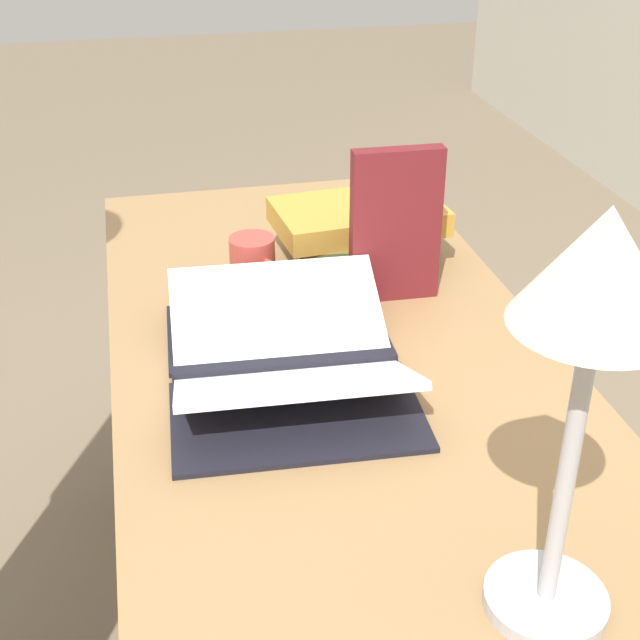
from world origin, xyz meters
name	(u,v)px	position (x,y,z in m)	size (l,w,h in m)	color
reading_desk	(341,419)	(0.00, 0.00, 0.64)	(1.50, 0.67, 0.74)	#937047
open_book	(286,357)	(0.01, -0.08, 0.76)	(0.45, 0.36, 0.09)	black
book_stack_tall	(358,231)	(-0.34, 0.11, 0.79)	(0.24, 0.31, 0.10)	tan
book_standing_upright	(396,226)	(-0.19, 0.13, 0.87)	(0.03, 0.15, 0.26)	maroon
reading_lamp	(595,314)	(0.49, 0.09, 1.08)	(0.15, 0.15, 0.44)	#ADADB2
coffee_mug	(253,266)	(-0.25, -0.09, 0.79)	(0.10, 0.08, 0.10)	#B74238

